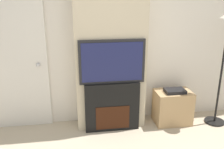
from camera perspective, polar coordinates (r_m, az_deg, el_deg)
wall_back at (r=3.67m, az=-0.84°, el=9.25°), size 6.00×0.06×2.70m
chimney_breast at (r=3.48m, az=-0.41°, el=8.76°), size 0.99×0.33×2.70m
fireplace at (r=3.62m, az=0.00°, el=-7.34°), size 0.78×0.15×0.72m
television at (r=3.38m, az=0.01°, el=2.94°), size 0.91×0.07×0.61m
media_stand at (r=3.95m, az=13.68°, el=-7.14°), size 0.54×0.37×0.56m
entry_door at (r=3.75m, az=-21.08°, el=2.61°), size 0.87×0.09×1.98m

